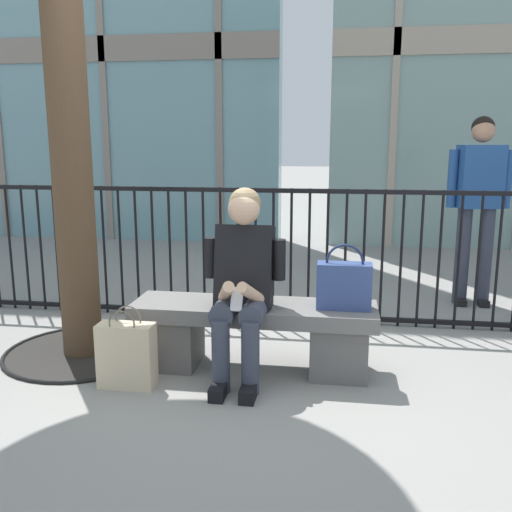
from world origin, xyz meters
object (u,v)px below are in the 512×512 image
at_px(stone_bench, 254,330).
at_px(seated_person_with_phone, 242,279).
at_px(shopping_bag, 127,355).
at_px(bystander_at_railing, 478,197).
at_px(handbag_on_bench, 344,285).

distance_m(stone_bench, seated_person_with_phone, 0.40).
height_order(seated_person_with_phone, shopping_bag, seated_person_with_phone).
xyz_separation_m(stone_bench, shopping_bag, (-0.73, -0.39, -0.06)).
distance_m(seated_person_with_phone, bystander_at_railing, 2.70).
bearing_deg(bystander_at_railing, stone_bench, -134.00).
bearing_deg(bystander_at_railing, seated_person_with_phone, -132.88).
xyz_separation_m(stone_bench, seated_person_with_phone, (-0.05, -0.13, 0.38)).
relative_size(handbag_on_bench, shopping_bag, 0.83).
xyz_separation_m(seated_person_with_phone, bystander_at_railing, (1.82, 1.96, 0.35)).
bearing_deg(handbag_on_bench, stone_bench, 179.01).
xyz_separation_m(stone_bench, bystander_at_railing, (1.77, 1.83, 0.73)).
relative_size(handbag_on_bench, bystander_at_railing, 0.24).
bearing_deg(stone_bench, seated_person_with_phone, -111.76).
relative_size(shopping_bag, bystander_at_railing, 0.30).
bearing_deg(handbag_on_bench, seated_person_with_phone, -169.36).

